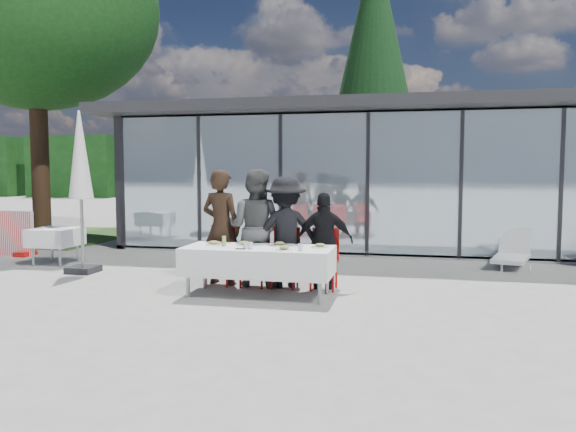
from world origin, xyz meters
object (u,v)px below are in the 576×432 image
(diner_chair_d, at_px, (325,255))
(diner_a, at_px, (221,227))
(diner_c, at_px, (285,232))
(market_umbrella, at_px, (80,166))
(conifer_tree, at_px, (374,60))
(diner_chair_c, at_px, (286,254))
(plate_c, at_px, (279,244))
(diner_chair_b, at_px, (255,253))
(plate_extra, at_px, (284,248))
(plate_d, at_px, (320,246))
(juice_bottle, at_px, (224,241))
(spare_table_left, at_px, (55,237))
(plate_b, at_px, (244,244))
(folded_eyeglasses, at_px, (240,249))
(diner_b, at_px, (255,228))
(diner_d, at_px, (325,241))
(lounger, at_px, (512,253))
(diner_chair_a, at_px, (222,252))
(deciduous_tree, at_px, (35,8))
(dining_table, at_px, (258,261))
(plate_a, at_px, (214,243))

(diner_chair_d, bearing_deg, diner_a, -179.71)
(diner_c, relative_size, market_umbrella, 0.60)
(diner_c, xyz_separation_m, conifer_tree, (0.52, 12.40, 5.09))
(diner_chair_c, distance_m, plate_c, 0.60)
(market_umbrella, bearing_deg, conifer_tree, 69.41)
(diner_chair_b, relative_size, conifer_tree, 0.09)
(plate_c, distance_m, plate_extra, 0.49)
(plate_d, height_order, juice_bottle, juice_bottle)
(diner_chair_b, height_order, spare_table_left, diner_chair_b)
(juice_bottle, bearing_deg, diner_chair_d, 28.78)
(plate_b, xyz_separation_m, folded_eyeglasses, (0.08, -0.45, -0.02))
(diner_b, bearing_deg, plate_b, 96.56)
(plate_d, bearing_deg, diner_d, 92.29)
(lounger, distance_m, conifer_tree, 11.57)
(folded_eyeglasses, relative_size, spare_table_left, 0.16)
(diner_chair_a, height_order, lounger, diner_chair_a)
(deciduous_tree, relative_size, conifer_tree, 0.89)
(diner_chair_b, bearing_deg, lounger, 33.29)
(diner_b, relative_size, plate_d, 7.55)
(diner_a, xyz_separation_m, diner_d, (1.75, 0.00, -0.18))
(spare_table_left, distance_m, conifer_tree, 13.69)
(dining_table, height_order, market_umbrella, market_umbrella)
(diner_chair_a, xyz_separation_m, plate_a, (0.11, -0.67, 0.24))
(diner_c, bearing_deg, plate_d, 117.76)
(plate_extra, bearing_deg, diner_c, 101.79)
(spare_table_left, bearing_deg, plate_extra, -22.07)
(market_umbrella, bearing_deg, folded_eyeglasses, -22.59)
(conifer_tree, bearing_deg, plate_b, -94.59)
(plate_d, bearing_deg, diner_chair_d, 92.26)
(diner_b, height_order, market_umbrella, market_umbrella)
(diner_d, relative_size, plate_b, 6.09)
(lounger, bearing_deg, spare_table_left, -168.61)
(plate_a, height_order, juice_bottle, juice_bottle)
(plate_b, bearing_deg, juice_bottle, -146.20)
(diner_b, relative_size, diner_chair_c, 1.98)
(diner_chair_a, distance_m, diner_chair_b, 0.59)
(plate_a, xyz_separation_m, deciduous_tree, (-7.48, 6.06, 5.71))
(diner_c, xyz_separation_m, lounger, (3.98, 2.96, -0.64))
(diner_b, xyz_separation_m, diner_chair_b, (0.00, 0.01, -0.43))
(diner_chair_c, bearing_deg, lounger, 36.55)
(plate_b, relative_size, market_umbrella, 0.09)
(plate_b, distance_m, folded_eyeglasses, 0.45)
(diner_a, xyz_separation_m, diner_chair_b, (0.59, 0.01, -0.42))
(diner_chair_c, xyz_separation_m, plate_d, (0.67, -0.62, 0.24))
(diner_chair_b, relative_size, plate_c, 3.82)
(diner_chair_c, relative_size, diner_chair_d, 1.00)
(diner_chair_d, distance_m, deciduous_tree, 12.15)
(diner_chair_a, distance_m, diner_chair_c, 1.10)
(dining_table, bearing_deg, diner_b, 109.20)
(juice_bottle, height_order, deciduous_tree, deciduous_tree)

